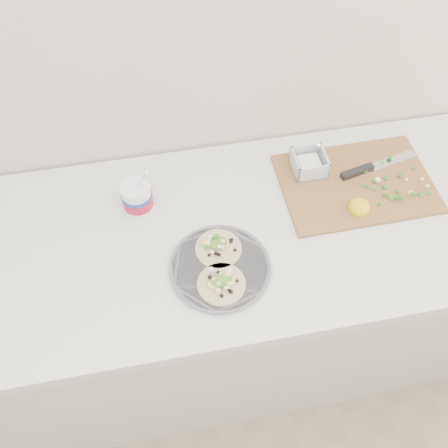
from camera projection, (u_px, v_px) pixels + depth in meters
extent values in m
cube|color=beige|center=(128.00, 46.00, 1.21)|extent=(3.50, 0.05, 2.60)
cube|color=silver|center=(174.00, 311.00, 1.76)|extent=(2.40, 0.62, 0.86)
cube|color=silver|center=(161.00, 247.00, 1.38)|extent=(2.44, 0.66, 0.04)
cylinder|color=#5C5C63|center=(220.00, 268.00, 1.31)|extent=(0.25, 0.25, 0.01)
cylinder|color=#5C5C63|center=(220.00, 267.00, 1.30)|extent=(0.27, 0.27, 0.00)
cylinder|color=white|center=(137.00, 198.00, 1.39)|extent=(0.08, 0.08, 0.10)
cylinder|color=#A6122B|center=(137.00, 199.00, 1.39)|extent=(0.09, 0.09, 0.04)
cylinder|color=#192D99|center=(137.00, 195.00, 1.37)|extent=(0.09, 0.09, 0.01)
cube|color=brown|center=(356.00, 183.00, 1.48)|extent=(0.45, 0.31, 0.01)
cube|color=white|center=(309.00, 165.00, 1.48)|extent=(0.06, 0.06, 0.03)
ellipsoid|color=yellow|center=(360.00, 205.00, 1.40)|extent=(0.06, 0.06, 0.05)
cube|color=silver|center=(392.00, 161.00, 1.52)|extent=(0.17, 0.07, 0.00)
cube|color=black|center=(357.00, 172.00, 1.48)|extent=(0.11, 0.04, 0.02)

